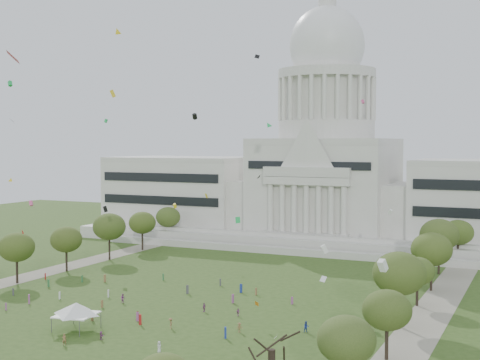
% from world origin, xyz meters
% --- Properties ---
extents(ground, '(400.00, 400.00, 0.00)m').
position_xyz_m(ground, '(0.00, 0.00, 0.00)').
color(ground, '#314C19').
rests_on(ground, ground).
extents(capitol, '(160.00, 64.50, 91.30)m').
position_xyz_m(capitol, '(0.00, 113.59, 22.30)').
color(capitol, beige).
rests_on(capitol, ground).
extents(path_left, '(8.00, 160.00, 0.04)m').
position_xyz_m(path_left, '(-48.00, 30.00, 0.02)').
color(path_left, gray).
rests_on(path_left, ground).
extents(path_right, '(8.00, 160.00, 0.04)m').
position_xyz_m(path_right, '(48.00, 30.00, 0.02)').
color(path_right, gray).
rests_on(path_right, ground).
extents(row_tree_r_0, '(7.67, 7.67, 10.91)m').
position_xyz_m(row_tree_r_0, '(44.94, -19.59, 7.75)').
color(row_tree_r_0, black).
rests_on(row_tree_r_0, ground).
extents(row_tree_r_1, '(7.58, 7.58, 10.78)m').
position_xyz_m(row_tree_r_1, '(46.22, -1.75, 7.66)').
color(row_tree_r_1, black).
rests_on(row_tree_r_1, ground).
extents(row_tree_l_2, '(8.42, 8.42, 11.97)m').
position_xyz_m(row_tree_l_2, '(-45.04, 17.30, 8.51)').
color(row_tree_l_2, black).
rests_on(row_tree_l_2, ground).
extents(row_tree_r_2, '(9.55, 9.55, 13.58)m').
position_xyz_m(row_tree_r_2, '(44.17, 17.44, 9.66)').
color(row_tree_r_2, black).
rests_on(row_tree_r_2, ground).
extents(row_tree_l_3, '(8.12, 8.12, 11.55)m').
position_xyz_m(row_tree_l_3, '(-44.09, 33.92, 8.21)').
color(row_tree_l_3, black).
rests_on(row_tree_l_3, ground).
extents(row_tree_r_3, '(7.01, 7.01, 9.98)m').
position_xyz_m(row_tree_r_3, '(44.40, 34.48, 7.08)').
color(row_tree_r_3, black).
rests_on(row_tree_r_3, ground).
extents(row_tree_l_4, '(9.29, 9.29, 13.21)m').
position_xyz_m(row_tree_l_4, '(-44.08, 52.42, 9.39)').
color(row_tree_l_4, black).
rests_on(row_tree_l_4, ground).
extents(row_tree_r_4, '(9.19, 9.19, 13.06)m').
position_xyz_m(row_tree_r_4, '(44.76, 50.04, 9.29)').
color(row_tree_r_4, black).
rests_on(row_tree_r_4, ground).
extents(row_tree_l_5, '(8.33, 8.33, 11.85)m').
position_xyz_m(row_tree_l_5, '(-45.22, 71.01, 8.42)').
color(row_tree_l_5, black).
rests_on(row_tree_l_5, ground).
extents(row_tree_r_5, '(9.82, 9.82, 13.96)m').
position_xyz_m(row_tree_r_5, '(43.49, 70.19, 9.93)').
color(row_tree_r_5, black).
rests_on(row_tree_r_5, ground).
extents(row_tree_l_6, '(8.19, 8.19, 11.64)m').
position_xyz_m(row_tree_l_6, '(-46.87, 89.14, 8.27)').
color(row_tree_l_6, black).
rests_on(row_tree_l_6, ground).
extents(row_tree_r_6, '(8.42, 8.42, 11.97)m').
position_xyz_m(row_tree_r_6, '(45.96, 88.13, 8.51)').
color(row_tree_r_6, black).
rests_on(row_tree_r_6, ground).
extents(big_bare_tree, '(6.00, 5.00, 12.80)m').
position_xyz_m(big_bare_tree, '(38.00, -28.00, 8.67)').
color(big_bare_tree, black).
rests_on(big_bare_tree, ground).
extents(event_tent, '(10.29, 10.29, 5.06)m').
position_xyz_m(event_tent, '(-6.93, -8.71, 3.92)').
color(event_tent, '#4C4C4C').
rests_on(event_tent, ground).
extents(person_0, '(0.91, 0.86, 1.56)m').
position_xyz_m(person_0, '(34.40, 7.77, 0.78)').
color(person_0, '#B21E1E').
rests_on(person_0, ground).
extents(person_2, '(1.13, 1.07, 2.00)m').
position_xyz_m(person_2, '(30.31, 6.99, 1.00)').
color(person_2, navy).
rests_on(person_2, ground).
extents(person_3, '(1.12, 1.37, 1.88)m').
position_xyz_m(person_3, '(7.57, -0.80, 0.94)').
color(person_3, olive).
rests_on(person_3, ground).
extents(person_4, '(0.70, 1.11, 1.78)m').
position_xyz_m(person_4, '(7.46, 12.17, 0.89)').
color(person_4, '#994C8C').
rests_on(person_4, ground).
extents(person_5, '(1.66, 1.33, 1.69)m').
position_xyz_m(person_5, '(-0.92, 1.50, 0.84)').
color(person_5, '#B21E1E').
rests_on(person_5, ground).
extents(person_6, '(0.62, 0.93, 1.85)m').
position_xyz_m(person_6, '(12.97, -13.38, 0.93)').
color(person_6, silver).
rests_on(person_6, ground).
extents(person_7, '(0.86, 0.83, 1.90)m').
position_xyz_m(person_7, '(-3.27, -16.41, 0.95)').
color(person_7, olive).
rests_on(person_7, ground).
extents(person_8, '(1.02, 0.73, 1.92)m').
position_xyz_m(person_8, '(-11.23, 11.56, 0.96)').
color(person_8, '#994C8C').
rests_on(person_8, ground).
extents(person_9, '(1.24, 1.17, 1.75)m').
position_xyz_m(person_9, '(19.73, 2.11, 0.87)').
color(person_9, olive).
rests_on(person_9, ground).
extents(person_10, '(0.80, 1.00, 1.50)m').
position_xyz_m(person_10, '(14.88, 11.95, 0.75)').
color(person_10, '#994C8C').
rests_on(person_10, ground).
extents(person_11, '(1.46, 1.06, 1.47)m').
position_xyz_m(person_11, '(0.47, -11.54, 0.73)').
color(person_11, '#994C8C').
rests_on(person_11, ground).
extents(distant_crowd, '(63.39, 39.19, 1.94)m').
position_xyz_m(distant_crowd, '(-11.03, 14.26, 0.87)').
color(distant_crowd, olive).
rests_on(distant_crowd, ground).
extents(kite_swarm, '(91.99, 104.30, 65.41)m').
position_xyz_m(kite_swarm, '(0.22, 4.11, 26.17)').
color(kite_swarm, '#E54C8C').
rests_on(kite_swarm, ground).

